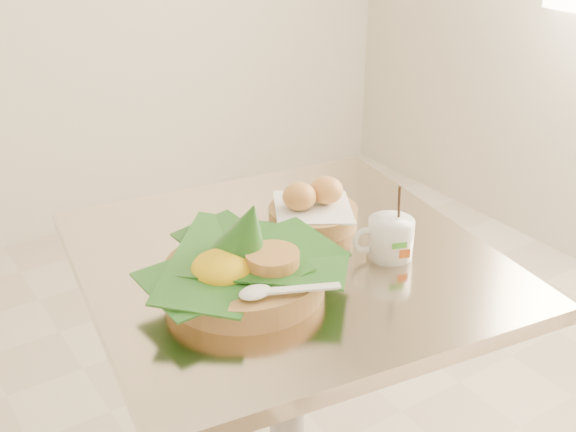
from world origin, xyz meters
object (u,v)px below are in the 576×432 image
bread_basket (313,209)px  coffee_mug (389,237)px  rice_basket (244,266)px  cafe_table (287,355)px

bread_basket → coffee_mug: coffee_mug is taller
rice_basket → bread_basket: (0.23, 0.13, -0.01)m
rice_basket → coffee_mug: 0.27m
cafe_table → coffee_mug: (0.15, -0.10, 0.26)m
rice_basket → coffee_mug: (0.27, -0.05, -0.01)m
coffee_mug → rice_basket: bearing=170.0°
bread_basket → coffee_mug: bearing=-77.5°
cafe_table → coffee_mug: 0.32m
rice_basket → bread_basket: size_ratio=1.66×
cafe_table → coffee_mug: bearing=-34.3°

